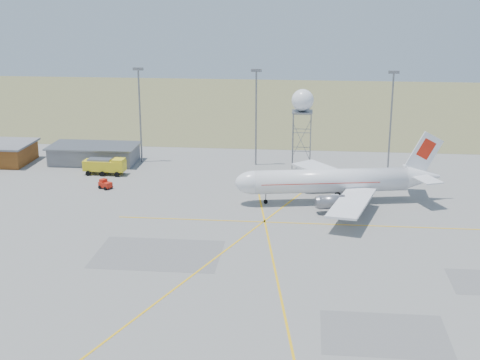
# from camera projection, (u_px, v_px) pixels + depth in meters

# --- Properties ---
(ground) EXTENTS (400.00, 400.00, 0.00)m
(ground) POSITION_uv_depth(u_px,v_px,m) (295.00, 309.00, 79.77)
(ground) COLOR gray
(ground) RESTS_ON ground
(grass_strip) EXTENTS (400.00, 120.00, 0.03)m
(grass_strip) POSITION_uv_depth(u_px,v_px,m) (305.00, 106.00, 213.41)
(grass_strip) COLOR #5C6537
(grass_strip) RESTS_ON ground
(building_grey) EXTENTS (19.00, 10.00, 3.90)m
(building_grey) POSITION_uv_depth(u_px,v_px,m) (94.00, 154.00, 144.73)
(building_grey) COLOR slate
(building_grey) RESTS_ON ground
(mast_a) EXTENTS (2.20, 0.50, 20.50)m
(mast_a) POSITION_uv_depth(u_px,v_px,m) (140.00, 107.00, 142.82)
(mast_a) COLOR slate
(mast_a) RESTS_ON ground
(mast_b) EXTENTS (2.20, 0.50, 20.50)m
(mast_b) POSITION_uv_depth(u_px,v_px,m) (256.00, 109.00, 140.36)
(mast_b) COLOR slate
(mast_b) RESTS_ON ground
(mast_c) EXTENTS (2.20, 0.50, 20.50)m
(mast_c) POSITION_uv_depth(u_px,v_px,m) (391.00, 112.00, 137.61)
(mast_c) COLOR slate
(mast_c) RESTS_ON ground
(airliner_main) EXTENTS (36.89, 35.38, 12.60)m
(airliner_main) POSITION_uv_depth(u_px,v_px,m) (334.00, 181.00, 118.03)
(airliner_main) COLOR white
(airliner_main) RESTS_ON ground
(radar_tower) EXTENTS (4.60, 4.60, 16.64)m
(radar_tower) POSITION_uv_depth(u_px,v_px,m) (302.00, 124.00, 139.07)
(radar_tower) COLOR slate
(radar_tower) RESTS_ON ground
(fire_truck) EXTENTS (8.60, 3.74, 3.39)m
(fire_truck) POSITION_uv_depth(u_px,v_px,m) (106.00, 167.00, 135.87)
(fire_truck) COLOR yellow
(fire_truck) RESTS_ON ground
(baggage_tug) EXTENTS (2.79, 2.69, 1.82)m
(baggage_tug) POSITION_uv_depth(u_px,v_px,m) (105.00, 185.00, 126.71)
(baggage_tug) COLOR red
(baggage_tug) RESTS_ON ground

